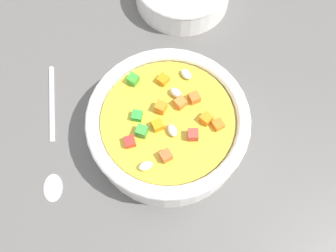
# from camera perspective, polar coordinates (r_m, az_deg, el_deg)

# --- Properties ---
(ground_plane) EXTENTS (1.40, 1.40, 0.02)m
(ground_plane) POSITION_cam_1_polar(r_m,az_deg,el_deg) (0.51, 0.00, -1.74)
(ground_plane) COLOR #565451
(soup_bowl_main) EXTENTS (0.21, 0.21, 0.07)m
(soup_bowl_main) POSITION_cam_1_polar(r_m,az_deg,el_deg) (0.47, 0.00, 0.21)
(soup_bowl_main) COLOR white
(soup_bowl_main) RESTS_ON ground_plane
(spoon) EXTENTS (0.20, 0.05, 0.01)m
(spoon) POSITION_cam_1_polar(r_m,az_deg,el_deg) (0.51, -17.99, -3.18)
(spoon) COLOR silver
(spoon) RESTS_ON ground_plane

